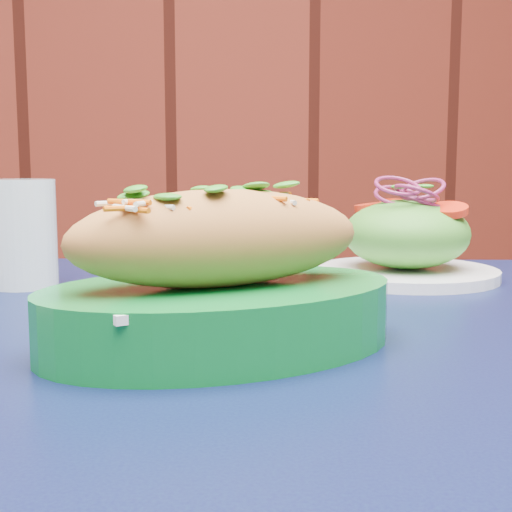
{
  "coord_description": "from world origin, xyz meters",
  "views": [
    {
      "loc": [
        -0.32,
        0.98,
        0.88
      ],
      "look_at": [
        -0.27,
        1.53,
        0.81
      ],
      "focal_mm": 50.0,
      "sensor_mm": 36.0,
      "label": 1
    }
  ],
  "objects": [
    {
      "name": "cafe_table",
      "position": [
        -0.22,
        1.54,
        0.66
      ],
      "size": [
        0.88,
        0.88,
        0.75
      ],
      "rotation": [
        0.0,
        0.0,
        -0.1
      ],
      "color": "black",
      "rests_on": "ground"
    },
    {
      "name": "banh_mi_basket",
      "position": [
        -0.3,
        1.48,
        0.8
      ],
      "size": [
        0.31,
        0.26,
        0.12
      ],
      "rotation": [
        0.0,
        0.0,
        0.37
      ],
      "color": "#0A6F27",
      "rests_on": "cafe_table"
    },
    {
      "name": "salad_plate",
      "position": [
        -0.08,
        1.77,
        0.79
      ],
      "size": [
        0.21,
        0.21,
        0.11
      ],
      "rotation": [
        0.0,
        0.0,
        0.06
      ],
      "color": "white",
      "rests_on": "cafe_table"
    },
    {
      "name": "water_glass",
      "position": [
        -0.51,
        1.75,
        0.81
      ],
      "size": [
        0.07,
        0.07,
        0.12
      ],
      "primitive_type": "cylinder",
      "color": "silver",
      "rests_on": "cafe_table"
    }
  ]
}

